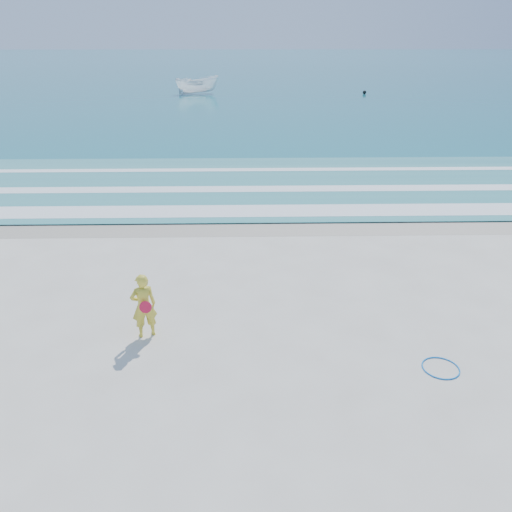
{
  "coord_description": "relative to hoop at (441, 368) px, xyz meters",
  "views": [
    {
      "loc": [
        -0.12,
        -7.71,
        6.28
      ],
      "look_at": [
        0.13,
        4.0,
        1.0
      ],
      "focal_mm": 35.0,
      "sensor_mm": 36.0,
      "label": 1
    }
  ],
  "objects": [
    {
      "name": "hoop",
      "position": [
        0.0,
        0.0,
        0.0
      ],
      "size": [
        0.83,
        0.83,
        0.03
      ],
      "primitive_type": "torus",
      "rotation": [
        0.0,
        0.0,
        -0.11
      ],
      "color": "blue",
      "rests_on": "ground"
    },
    {
      "name": "woman",
      "position": [
        -6.23,
        1.36,
        0.75
      ],
      "size": [
        0.65,
        0.54,
        1.53
      ],
      "color": "gold",
      "rests_on": "ground"
    },
    {
      "name": "foam_mid",
      "position": [
        -3.83,
        12.66,
        0.04
      ],
      "size": [
        400.0,
        0.9,
        0.01
      ],
      "primitive_type": "cube",
      "color": "white",
      "rests_on": "shallow"
    },
    {
      "name": "foam_far",
      "position": [
        -3.83,
        15.96,
        0.04
      ],
      "size": [
        400.0,
        0.6,
        0.01
      ],
      "primitive_type": "cube",
      "color": "white",
      "rests_on": "shallow"
    },
    {
      "name": "wet_sand",
      "position": [
        -3.83,
        8.46,
        -0.01
      ],
      "size": [
        400.0,
        2.4,
        0.0
      ],
      "primitive_type": "cube",
      "color": "#B2A893",
      "rests_on": "ground"
    },
    {
      "name": "shallow",
      "position": [
        -3.83,
        13.46,
        0.03
      ],
      "size": [
        400.0,
        10.0,
        0.01
      ],
      "primitive_type": "cube",
      "color": "#59B7AD",
      "rests_on": "ocean"
    },
    {
      "name": "buoy",
      "position": [
        9.13,
        48.45,
        0.22
      ],
      "size": [
        0.39,
        0.39,
        0.39
      ],
      "primitive_type": "sphere",
      "color": "black",
      "rests_on": "ocean"
    },
    {
      "name": "foam_near",
      "position": [
        -3.83,
        9.76,
        0.04
      ],
      "size": [
        400.0,
        1.4,
        0.01
      ],
      "primitive_type": "cube",
      "color": "white",
      "rests_on": "shallow"
    },
    {
      "name": "ocean",
      "position": [
        -3.83,
        104.46,
        0.01
      ],
      "size": [
        400.0,
        190.0,
        0.04
      ],
      "primitive_type": "cube",
      "color": "#19727F",
      "rests_on": "ground"
    },
    {
      "name": "ground",
      "position": [
        -3.83,
        -0.54,
        -0.01
      ],
      "size": [
        400.0,
        400.0,
        0.0
      ],
      "primitive_type": "plane",
      "color": "silver",
      "rests_on": "ground"
    },
    {
      "name": "boat",
      "position": [
        -9.11,
        49.12,
        0.96
      ],
      "size": [
        5.17,
        3.35,
        1.87
      ],
      "primitive_type": "imported",
      "rotation": [
        0.0,
        0.0,
        1.92
      ],
      "color": "white",
      "rests_on": "ocean"
    }
  ]
}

